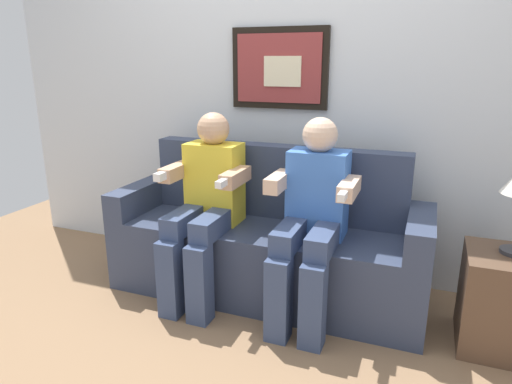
# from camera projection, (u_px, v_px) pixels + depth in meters

# --- Properties ---
(ground_plane) EXTENTS (5.57, 5.57, 0.00)m
(ground_plane) POSITION_uv_depth(u_px,v_px,m) (246.00, 317.00, 2.56)
(ground_plane) COLOR #8C6B4C
(back_wall_assembly) EXTENTS (4.28, 0.10, 2.60)m
(back_wall_assembly) POSITION_uv_depth(u_px,v_px,m) (291.00, 76.00, 2.88)
(back_wall_assembly) COLOR silver
(back_wall_assembly) RESTS_ON ground_plane
(couch) EXTENTS (1.88, 0.58, 0.90)m
(couch) POSITION_uv_depth(u_px,v_px,m) (266.00, 245.00, 2.76)
(couch) COLOR #333D56
(couch) RESTS_ON ground_plane
(person_on_left) EXTENTS (0.46, 0.56, 1.11)m
(person_on_left) POSITION_uv_depth(u_px,v_px,m) (206.00, 202.00, 2.64)
(person_on_left) COLOR yellow
(person_on_left) RESTS_ON ground_plane
(person_on_right) EXTENTS (0.46, 0.56, 1.11)m
(person_on_right) POSITION_uv_depth(u_px,v_px,m) (312.00, 215.00, 2.42)
(person_on_right) COLOR #3F72CC
(person_on_right) RESTS_ON ground_plane
(side_table_right) EXTENTS (0.40, 0.40, 0.50)m
(side_table_right) POSITION_uv_depth(u_px,v_px,m) (504.00, 302.00, 2.23)
(side_table_right) COLOR brown
(side_table_right) RESTS_ON ground_plane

